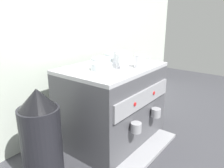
{
  "coord_description": "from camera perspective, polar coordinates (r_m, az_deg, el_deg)",
  "views": [
    {
      "loc": [
        -0.97,
        -0.75,
        0.75
      ],
      "look_at": [
        0.0,
        0.0,
        0.36
      ],
      "focal_mm": 35.24,
      "sensor_mm": 36.0,
      "label": 1
    }
  ],
  "objects": [
    {
      "name": "tiled_backsplash_wall",
      "position": [
        1.47,
        -10.41,
        8.23
      ],
      "size": [
        2.8,
        0.03,
        1.03
      ],
      "primitive_type": "cube",
      "color": "silver",
      "rests_on": "ground_plane"
    },
    {
      "name": "espresso_machine",
      "position": [
        1.33,
        0.15,
        -5.25
      ],
      "size": [
        0.58,
        0.53,
        0.46
      ],
      "color": "#4C4C51",
      "rests_on": "ground_plane"
    },
    {
      "name": "ceramic_bowl_1",
      "position": [
        1.32,
        -2.91,
        6.0
      ],
      "size": [
        0.11,
        0.11,
        0.04
      ],
      "color": "silver",
      "rests_on": "espresso_machine"
    },
    {
      "name": "ceramic_bowl_0",
      "position": [
        1.17,
        -2.84,
        4.53
      ],
      "size": [
        0.11,
        0.11,
        0.04
      ],
      "color": "silver",
      "rests_on": "espresso_machine"
    },
    {
      "name": "ground_plane",
      "position": [
        1.43,
        0.0,
        -13.69
      ],
      "size": [
        4.0,
        4.0,
        0.0
      ],
      "primitive_type": "plane",
      "color": "#38383D"
    },
    {
      "name": "ceramic_cup_1",
      "position": [
        1.23,
        2.7,
        6.18
      ],
      "size": [
        0.11,
        0.08,
        0.08
      ],
      "color": "white",
      "rests_on": "espresso_machine"
    },
    {
      "name": "ceramic_bowl_2",
      "position": [
        1.46,
        0.15,
        7.24
      ],
      "size": [
        0.11,
        0.11,
        0.04
      ],
      "color": "silver",
      "rests_on": "espresso_machine"
    },
    {
      "name": "milk_pitcher",
      "position": [
        1.71,
        9.73,
        -6.13
      ],
      "size": [
        0.11,
        0.11,
        0.13
      ],
      "primitive_type": "cylinder",
      "color": "#B7B7BC",
      "rests_on": "ground_plane"
    },
    {
      "name": "coffee_grinder",
      "position": [
        1.08,
        -17.92,
        -12.69
      ],
      "size": [
        0.19,
        0.19,
        0.44
      ],
      "color": "black",
      "rests_on": "ground_plane"
    },
    {
      "name": "ceramic_cup_0",
      "position": [
        1.23,
        7.42,
        5.97
      ],
      "size": [
        0.1,
        0.07,
        0.07
      ],
      "color": "white",
      "rests_on": "espresso_machine"
    },
    {
      "name": "ceramic_cup_2",
      "position": [
        1.34,
        2.2,
        7.03
      ],
      "size": [
        0.11,
        0.09,
        0.07
      ],
      "color": "white",
      "rests_on": "espresso_machine"
    }
  ]
}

